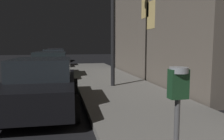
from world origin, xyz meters
name	(u,v)px	position (x,y,z in m)	size (l,w,h in m)	color
parking_meter	(178,101)	(4.51, 0.45, 1.23)	(0.19, 0.19, 1.44)	#59595B
car_black	(42,85)	(2.85, 4.80, 0.70)	(2.16, 4.13, 1.43)	black
car_green	(51,65)	(2.85, 10.78, 0.71)	(2.22, 4.27, 1.43)	#19592D
car_silver	(54,59)	(2.85, 16.81, 0.70)	(2.09, 4.39, 1.43)	#B7B7BF
car_red	(55,55)	(2.85, 23.30, 0.72)	(2.18, 4.27, 1.43)	maroon
building_mid	(200,0)	(10.49, 8.84, 4.13)	(6.39, 10.58, 8.27)	#6B6056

